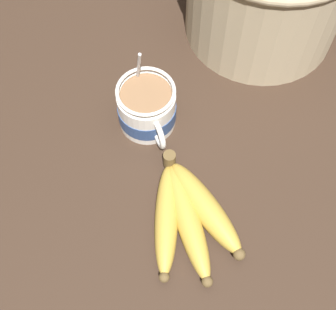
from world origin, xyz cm
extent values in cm
cube|color=#332319|center=(0.00, 0.00, 1.35)|extent=(98.53, 98.53, 2.69)
cylinder|color=white|center=(-9.68, -2.53, 6.46)|extent=(9.53, 9.53, 7.53)
cylinder|color=navy|center=(-9.68, -2.53, 5.72)|extent=(9.73, 9.73, 3.03)
torus|color=white|center=(-4.08, -2.53, 7.02)|extent=(5.05, 0.90, 5.05)
cylinder|color=#846042|center=(-9.68, -2.53, 10.32)|extent=(8.33, 8.33, 0.40)
torus|color=white|center=(-9.68, -2.53, 11.35)|extent=(9.53, 9.53, 0.60)
cylinder|color=silver|center=(-13.40, -2.53, 11.17)|extent=(4.58, 0.50, 14.09)
ellipsoid|color=silver|center=(-11.35, -2.53, 4.19)|extent=(3.00, 2.00, 0.80)
cylinder|color=brown|center=(-0.36, -2.25, 5.47)|extent=(2.00, 2.00, 3.00)
ellipsoid|color=#B79338|center=(8.65, -6.04, 4.44)|extent=(17.53, 10.03, 3.50)
sphere|color=brown|center=(16.74, -9.44, 4.44)|extent=(1.58, 1.58, 1.58)
ellipsoid|color=#B79338|center=(10.06, -3.18, 4.53)|extent=(19.17, 5.34, 3.67)
sphere|color=brown|center=(19.49, -4.02, 4.53)|extent=(1.65, 1.65, 1.65)
ellipsoid|color=#B79338|center=(9.10, -0.13, 4.73)|extent=(17.85, 7.78, 4.07)
sphere|color=brown|center=(17.58, 1.77, 4.73)|extent=(1.83, 1.83, 1.83)
camera|label=1|loc=(31.70, -14.56, 70.71)|focal=50.00mm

